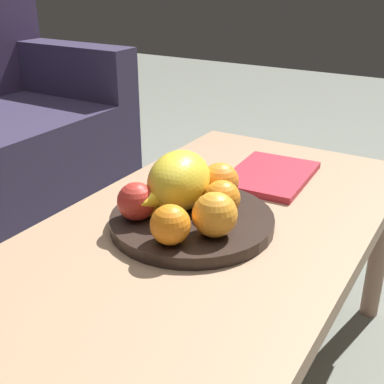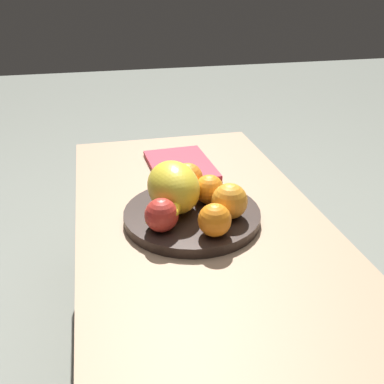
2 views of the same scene
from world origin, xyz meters
name	(u,v)px [view 2 (image 2 of 2)]	position (x,y,z in m)	size (l,w,h in m)	color
ground_plane	(199,351)	(0.00, 0.00, 0.00)	(8.00, 8.00, 0.00)	slate
coffee_table	(200,233)	(0.00, 0.00, 0.41)	(1.13, 0.59, 0.46)	#A48162
fruit_bowl	(192,215)	(-0.02, 0.02, 0.47)	(0.32, 0.32, 0.03)	#2D211C
melon_large_front	(173,187)	(0.00, 0.06, 0.54)	(0.16, 0.12, 0.12)	yellow
orange_front	(230,201)	(-0.07, -0.05, 0.52)	(0.08, 0.08, 0.08)	orange
orange_left	(209,189)	(0.01, -0.03, 0.52)	(0.07, 0.07, 0.07)	orange
orange_right	(188,178)	(0.08, 0.01, 0.52)	(0.08, 0.08, 0.08)	orange
orange_back	(214,220)	(-0.13, 0.00, 0.52)	(0.07, 0.07, 0.07)	orange
apple_front	(161,215)	(-0.09, 0.11, 0.52)	(0.07, 0.07, 0.07)	red
banana_bunch	(171,205)	(-0.03, 0.08, 0.51)	(0.17, 0.14, 0.06)	gold
magazine	(180,165)	(0.29, -0.01, 0.46)	(0.25, 0.18, 0.02)	#BD2A3A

